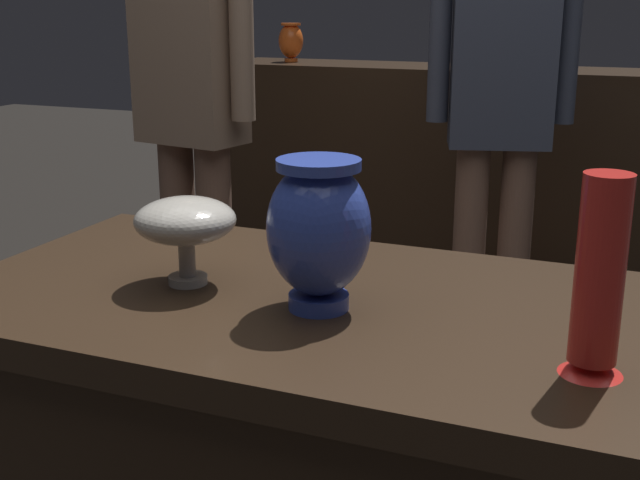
% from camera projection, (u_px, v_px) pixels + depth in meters
% --- Properties ---
extents(back_display_shelf, '(2.60, 0.40, 0.99)m').
position_uv_depth(back_display_shelf, '(527.00, 194.00, 3.33)').
color(back_display_shelf, black).
rests_on(back_display_shelf, ground_plane).
extents(vase_centerpiece, '(0.15, 0.15, 0.23)m').
position_uv_depth(vase_centerpiece, '(319.00, 228.00, 1.21)').
color(vase_centerpiece, '#2D429E').
rests_on(vase_centerpiece, display_plinth).
extents(vase_tall_behind, '(0.08, 0.08, 0.25)m').
position_uv_depth(vase_tall_behind, '(599.00, 282.00, 0.99)').
color(vase_tall_behind, red).
rests_on(vase_tall_behind, display_plinth).
extents(vase_left_accent, '(0.16, 0.16, 0.14)m').
position_uv_depth(vase_left_accent, '(185.00, 223.00, 1.33)').
color(vase_left_accent, gray).
rests_on(vase_left_accent, display_plinth).
extents(shelf_vase_far_left, '(0.11, 0.11, 0.16)m').
position_uv_depth(shelf_vase_far_left, '(291.00, 41.00, 3.55)').
color(shelf_vase_far_left, '#E55B1E').
rests_on(shelf_vase_far_left, back_display_shelf).
extents(visitor_near_left, '(0.46, 0.24, 1.68)m').
position_uv_depth(visitor_near_left, '(191.00, 88.00, 2.49)').
color(visitor_near_left, brown).
rests_on(visitor_near_left, ground_plane).
extents(visitor_center_back, '(0.45, 0.26, 1.60)m').
position_uv_depth(visitor_center_back, '(500.00, 100.00, 2.65)').
color(visitor_center_back, brown).
rests_on(visitor_center_back, ground_plane).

